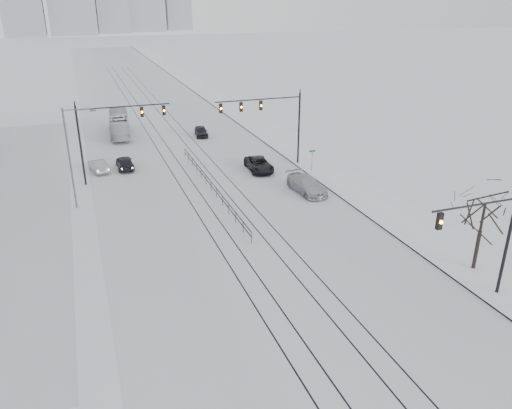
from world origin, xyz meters
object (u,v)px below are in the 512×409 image
(sedan_sb_inner, at_px, (125,163))
(sedan_sb_outer, at_px, (98,166))
(traffic_mast_near, at_px, (489,234))
(sedan_nb_far, at_px, (201,131))
(bare_tree, at_px, (484,210))
(sedan_nb_front, at_px, (259,164))
(sedan_nb_right, at_px, (307,185))
(box_truck, at_px, (119,124))

(sedan_sb_inner, bearing_deg, sedan_sb_outer, -1.48)
(traffic_mast_near, distance_m, sedan_sb_outer, 39.88)
(traffic_mast_near, relative_size, sedan_nb_far, 1.77)
(sedan_sb_outer, bearing_deg, sedan_sb_inner, 167.95)
(traffic_mast_near, height_order, bare_tree, traffic_mast_near)
(sedan_sb_outer, height_order, sedan_nb_front, sedan_nb_front)
(sedan_nb_right, distance_m, box_truck, 32.21)
(traffic_mast_near, bearing_deg, sedan_sb_outer, 121.59)
(sedan_nb_front, bearing_deg, box_truck, 124.94)
(bare_tree, distance_m, sedan_nb_right, 18.42)
(sedan_sb_inner, relative_size, sedan_nb_far, 1.08)
(sedan_sb_inner, xyz_separation_m, sedan_nb_front, (13.69, -5.55, -0.02))
(sedan_nb_front, bearing_deg, sedan_nb_far, 101.81)
(traffic_mast_near, xyz_separation_m, sedan_nb_right, (-2.18, 20.45, -3.78))
(sedan_nb_far, relative_size, box_truck, 0.37)
(traffic_mast_near, distance_m, sedan_nb_far, 45.25)
(traffic_mast_near, relative_size, bare_tree, 1.15)
(sedan_nb_far, bearing_deg, sedan_nb_right, -72.19)
(box_truck, bearing_deg, traffic_mast_near, 113.42)
(traffic_mast_near, relative_size, sedan_sb_outer, 1.75)
(box_truck, bearing_deg, sedan_nb_front, 125.77)
(sedan_sb_inner, distance_m, sedan_nb_far, 15.63)
(sedan_sb_inner, height_order, sedan_nb_front, sedan_sb_inner)
(bare_tree, distance_m, sedan_nb_far, 42.74)
(sedan_nb_front, xyz_separation_m, box_truck, (-12.76, 20.81, 0.78))
(sedan_nb_front, xyz_separation_m, sedan_nb_far, (-2.41, 16.37, -0.03))
(sedan_sb_outer, relative_size, sedan_nb_front, 0.79)
(sedan_nb_right, bearing_deg, box_truck, 112.44)
(traffic_mast_near, distance_m, box_truck, 51.99)
(traffic_mast_near, bearing_deg, sedan_nb_front, 98.62)
(sedan_sb_inner, relative_size, box_truck, 0.40)
(traffic_mast_near, height_order, sedan_sb_outer, traffic_mast_near)
(bare_tree, bearing_deg, sedan_sb_outer, 126.99)
(sedan_sb_inner, distance_m, box_truck, 15.30)
(sedan_sb_outer, distance_m, sedan_nb_far, 17.75)
(sedan_nb_front, xyz_separation_m, sedan_nb_right, (2.10, -7.76, 0.08))
(sedan_nb_front, distance_m, sedan_nb_right, 8.04)
(sedan_nb_far, bearing_deg, sedan_nb_front, -74.39)
(bare_tree, height_order, box_truck, bare_tree)
(sedan_nb_right, bearing_deg, sedan_sb_inner, 134.83)
(bare_tree, bearing_deg, sedan_nb_far, 102.35)
(traffic_mast_near, relative_size, sedan_sb_inner, 1.65)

